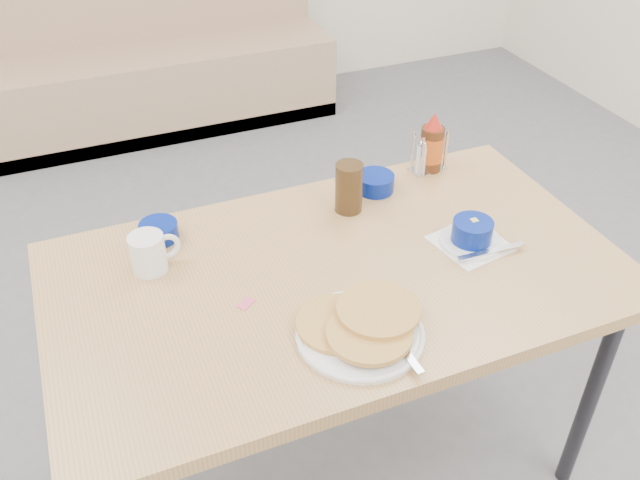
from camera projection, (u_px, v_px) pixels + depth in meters
name	position (u px, v px, depth m)	size (l,w,h in m)	color
booth_bench	(157.00, 61.00, 3.78)	(1.90, 0.56, 1.22)	tan
dining_table	(338.00, 289.00, 1.70)	(1.40, 0.80, 0.76)	tan
pancake_plate	(361.00, 328.00, 1.47)	(0.29, 0.30, 0.05)	white
coffee_mug	(150.00, 252.00, 1.63)	(0.13, 0.09, 0.10)	white
grits_setting	(472.00, 234.00, 1.73)	(0.21, 0.20, 0.07)	white
creamer_bowl	(159.00, 231.00, 1.75)	(0.10, 0.10, 0.04)	navy
butter_bowl	(375.00, 183.00, 1.94)	(0.11, 0.11, 0.05)	navy
amber_tumbler	(349.00, 188.00, 1.83)	(0.08, 0.08, 0.14)	#382512
condiment_caddy	(429.00, 156.00, 2.02)	(0.11, 0.08, 0.13)	silver
syrup_bottle	(432.00, 146.00, 2.00)	(0.07, 0.07, 0.18)	#47230F
sugar_wrapper	(246.00, 304.00, 1.56)	(0.04, 0.03, 0.00)	#E74D70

